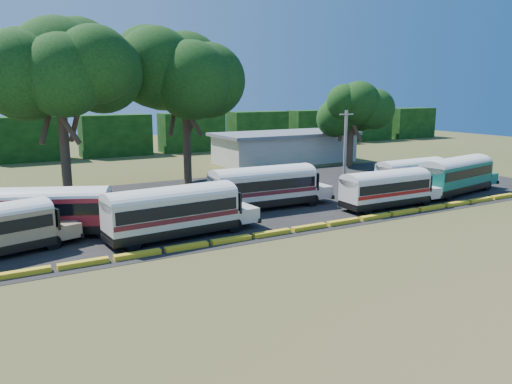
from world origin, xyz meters
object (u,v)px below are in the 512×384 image
bus_cream_west (175,209)px  bus_teal (457,173)px  bus_white_red (387,187)px  bus_red (50,208)px  tree_west (59,67)px

bus_cream_west → bus_teal: 27.67m
bus_teal → bus_white_red: bearing=175.9°
bus_red → bus_teal: bus_teal is taller
bus_teal → tree_west: size_ratio=0.70×
bus_red → bus_white_red: (24.94, -4.79, -0.11)m
bus_red → tree_west: size_ratio=0.66×
bus_red → bus_teal: bearing=17.2°
bus_cream_west → bus_white_red: bearing=-5.2°
bus_cream_west → bus_white_red: bus_cream_west is taller
bus_red → tree_west: tree_west is taller
bus_red → bus_teal: 34.80m
bus_red → bus_white_red: size_ratio=1.06×
bus_cream_west → tree_west: 17.74m
bus_red → tree_west: (2.65, 10.01, 9.43)m
bus_red → tree_west: bearing=98.5°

